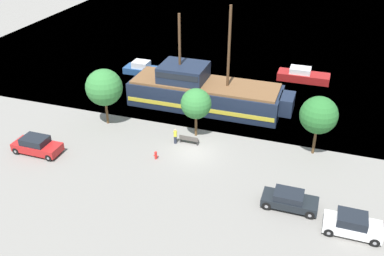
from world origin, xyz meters
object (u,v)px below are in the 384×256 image
(parked_car_curb_mid, at_px, (37,145))
(parked_car_curb_rear, at_px, (352,225))
(pirate_ship, at_px, (204,92))
(moored_boat_dockside, at_px, (303,76))
(parked_car_curb_front, at_px, (289,200))
(pedestrian_walking_near, at_px, (175,136))
(fire_hydrant, at_px, (156,155))
(moored_boat_outer, at_px, (143,69))
(bench_promenade_east, at_px, (189,139))

(parked_car_curb_mid, xyz_separation_m, parked_car_curb_rear, (26.99, -1.74, -0.02))
(pirate_ship, relative_size, moored_boat_dockside, 2.81)
(pirate_ship, distance_m, parked_car_curb_front, 18.05)
(pirate_ship, xyz_separation_m, parked_car_curb_front, (11.13, -14.17, -1.01))
(pedestrian_walking_near, bearing_deg, pirate_ship, 88.78)
(pirate_ship, distance_m, moored_boat_dockside, 14.38)
(parked_car_curb_mid, distance_m, pedestrian_walking_near, 12.51)
(pedestrian_walking_near, bearing_deg, fire_hydrant, -103.29)
(moored_boat_outer, relative_size, pedestrian_walking_near, 3.30)
(fire_hydrant, height_order, pedestrian_walking_near, pedestrian_walking_near)
(pirate_ship, height_order, parked_car_curb_rear, pirate_ship)
(moored_boat_dockside, height_order, pedestrian_walking_near, moored_boat_dockside)
(moored_boat_outer, bearing_deg, parked_car_curb_front, -44.22)
(parked_car_curb_front, xyz_separation_m, pedestrian_walking_near, (-11.31, 5.88, 0.09))
(parked_car_curb_mid, distance_m, fire_hydrant, 10.81)
(moored_boat_outer, distance_m, fire_hydrant, 20.05)
(pirate_ship, bearing_deg, bench_promenade_east, -82.37)
(bench_promenade_east, bearing_deg, fire_hydrant, -120.18)
(bench_promenade_east, bearing_deg, pedestrian_walking_near, -164.74)
(moored_boat_dockside, distance_m, parked_car_curb_front, 24.92)
(pirate_ship, distance_m, fire_hydrant, 11.41)
(moored_boat_dockside, height_order, bench_promenade_east, moored_boat_dockside)
(moored_boat_outer, height_order, parked_car_curb_rear, moored_boat_outer)
(moored_boat_outer, xyz_separation_m, bench_promenade_east, (11.17, -14.45, -0.15))
(moored_boat_dockside, relative_size, parked_car_curb_front, 1.52)
(moored_boat_outer, bearing_deg, parked_car_curb_mid, -93.64)
(pirate_ship, relative_size, parked_car_curb_rear, 4.51)
(moored_boat_dockside, height_order, parked_car_curb_mid, moored_boat_dockside)
(parked_car_curb_front, xyz_separation_m, parked_car_curb_mid, (-22.53, 0.36, 0.09))
(parked_car_curb_front, bearing_deg, pirate_ship, 128.16)
(moored_boat_dockside, bearing_deg, moored_boat_outer, -167.92)
(parked_car_curb_front, relative_size, parked_car_curb_mid, 0.94)
(pirate_ship, xyz_separation_m, moored_boat_dockside, (9.54, 10.70, -1.07))
(moored_boat_outer, bearing_deg, moored_boat_dockside, 12.08)
(parked_car_curb_mid, bearing_deg, parked_car_curb_front, -0.91)
(pirate_ship, height_order, parked_car_curb_front, pirate_ship)
(parked_car_curb_rear, bearing_deg, parked_car_curb_mid, 176.32)
(parked_car_curb_rear, xyz_separation_m, fire_hydrant, (-16.48, 4.24, -0.34))
(pirate_ship, height_order, pedestrian_walking_near, pirate_ship)
(pirate_ship, bearing_deg, moored_boat_outer, 147.26)
(pirate_ship, relative_size, pedestrian_walking_near, 11.43)
(moored_boat_dockside, bearing_deg, fire_hydrant, -115.35)
(parked_car_curb_front, height_order, parked_car_curb_mid, parked_car_curb_mid)
(pirate_ship, bearing_deg, parked_car_curb_mid, -129.54)
(parked_car_curb_mid, height_order, pedestrian_walking_near, parked_car_curb_mid)
(parked_car_curb_rear, height_order, pedestrian_walking_near, pedestrian_walking_near)
(moored_boat_dockside, distance_m, moored_boat_outer, 20.09)
(parked_car_curb_rear, distance_m, bench_promenade_east, 16.40)
(moored_boat_dockside, xyz_separation_m, pedestrian_walking_near, (-9.72, -18.99, 0.14))
(moored_boat_dockside, distance_m, parked_car_curb_rear, 26.94)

